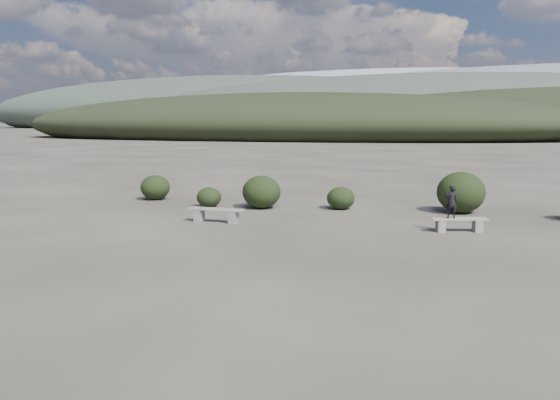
% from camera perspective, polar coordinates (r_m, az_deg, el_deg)
% --- Properties ---
extents(ground, '(1200.00, 1200.00, 0.00)m').
position_cam_1_polar(ground, '(12.77, -1.42, -7.20)').
color(ground, '#322D26').
rests_on(ground, ground).
extents(bench_left, '(1.91, 0.45, 0.47)m').
position_cam_1_polar(bench_left, '(18.55, -6.69, -1.45)').
color(bench_left, slate).
rests_on(bench_left, ground).
extents(bench_right, '(1.75, 0.85, 0.43)m').
position_cam_1_polar(bench_right, '(17.74, 18.22, -2.35)').
color(bench_right, slate).
rests_on(bench_right, ground).
extents(seated_person, '(0.42, 0.33, 1.02)m').
position_cam_1_polar(seated_person, '(17.54, 17.47, -0.18)').
color(seated_person, black).
rests_on(seated_person, bench_right).
extents(shrub_a, '(0.97, 0.97, 0.80)m').
position_cam_1_polar(shrub_a, '(21.82, -7.43, 0.29)').
color(shrub_a, black).
rests_on(shrub_a, ground).
extents(shrub_b, '(1.50, 1.50, 1.29)m').
position_cam_1_polar(shrub_b, '(21.36, -1.95, 0.84)').
color(shrub_b, black).
rests_on(shrub_b, ground).
extents(shrub_c, '(1.09, 1.09, 0.87)m').
position_cam_1_polar(shrub_c, '(21.28, 6.37, 0.20)').
color(shrub_c, black).
rests_on(shrub_c, ground).
extents(shrub_d, '(1.76, 1.76, 1.54)m').
position_cam_1_polar(shrub_d, '(21.35, 18.39, 0.76)').
color(shrub_d, black).
rests_on(shrub_d, ground).
extents(shrub_f, '(1.27, 1.27, 1.07)m').
position_cam_1_polar(shrub_f, '(24.31, -12.91, 1.29)').
color(shrub_f, black).
rests_on(shrub_f, ground).
extents(mountain_ridges, '(500.00, 400.00, 56.00)m').
position_cam_1_polar(mountain_ridges, '(351.07, 14.20, 9.25)').
color(mountain_ridges, black).
rests_on(mountain_ridges, ground).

